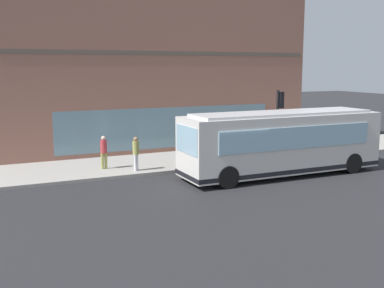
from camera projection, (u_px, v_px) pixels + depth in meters
The scene contains 10 objects.
ground at pixel (230, 181), 21.54m from camera, with size 120.00×120.00×0.00m, color #262628.
sidewalk_curb at pixel (186, 160), 26.02m from camera, with size 4.84×40.00×0.15m, color #9E9991.
building_corner at pixel (147, 63), 30.78m from camera, with size 7.78×19.17×10.80m.
city_bus_nearside at pixel (282, 143), 22.53m from camera, with size 2.63×10.05×3.07m.
traffic_light_near_corner at pixel (279, 111), 25.88m from camera, with size 0.32×0.49×3.77m.
fire_hydrant at pixel (219, 148), 27.44m from camera, with size 0.35×0.35×0.74m.
pedestrian_near_hydrant at pixel (183, 144), 24.80m from camera, with size 0.32×0.32×1.76m.
pedestrian_by_light_pole at pixel (104, 150), 23.30m from camera, with size 0.32×0.32×1.66m.
pedestrian_walking_along_curb at pixel (256, 137), 27.00m from camera, with size 0.32×0.32×1.76m.
pedestrian_near_building_entrance at pixel (136, 151), 22.91m from camera, with size 0.32×0.32×1.67m.
Camera 1 is at (-18.31, 10.36, 5.21)m, focal length 44.05 mm.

